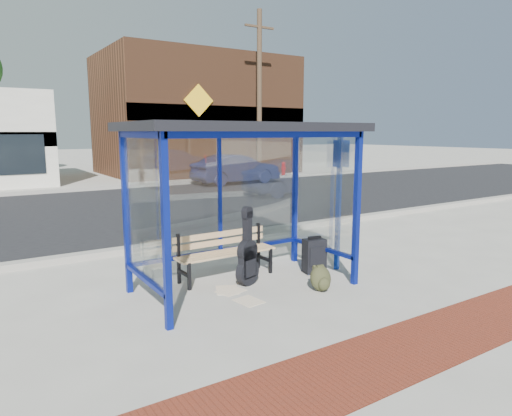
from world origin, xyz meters
TOP-DOWN VIEW (x-y plane):
  - ground at (0.00, 0.00)m, footprint 120.00×120.00m
  - brick_paver_strip at (0.00, -2.60)m, footprint 60.00×1.00m
  - curb_near at (0.00, 2.90)m, footprint 60.00×0.25m
  - street_asphalt at (0.00, 8.00)m, footprint 60.00×10.00m
  - curb_far at (0.00, 13.10)m, footprint 60.00×0.25m
  - far_sidewalk at (0.00, 15.00)m, footprint 60.00×4.00m
  - bus_shelter at (0.00, 0.07)m, footprint 3.30×1.80m
  - storefront_brown at (8.00, 18.49)m, footprint 10.00×7.08m
  - tree_right at (12.50, 22.00)m, footprint 3.60×3.60m
  - utility_pole_east at (9.00, 13.40)m, footprint 1.60×0.24m
  - bench at (-0.01, 0.61)m, footprint 1.66×0.44m
  - guitar_bag at (0.10, 0.09)m, footprint 0.43×0.24m
  - suitcase at (1.35, 0.02)m, footprint 0.39×0.29m
  - backpack at (0.86, -0.72)m, footprint 0.36×0.34m
  - sign_post at (1.81, -0.03)m, footprint 0.14×0.28m
  - newspaper_a at (-0.27, 0.05)m, footprint 0.46×0.50m
  - newspaper_b at (-0.24, -0.50)m, footprint 0.35×0.42m
  - newspaper_c at (-0.25, -0.02)m, footprint 0.45×0.39m
  - parked_car at (6.89, 12.07)m, footprint 4.05×1.61m
  - fire_hydrant at (10.86, 13.91)m, footprint 0.33×0.22m

SIDE VIEW (x-z plane):
  - ground at x=0.00m, z-range 0.00..0.00m
  - street_asphalt at x=0.00m, z-range 0.00..0.00m
  - newspaper_b at x=-0.24m, z-range 0.00..0.01m
  - newspaper_c at x=-0.25m, z-range 0.00..0.01m
  - newspaper_a at x=-0.27m, z-range 0.00..0.01m
  - far_sidewalk at x=0.00m, z-range 0.00..0.01m
  - brick_paver_strip at x=0.00m, z-range 0.00..0.01m
  - curb_near at x=0.00m, z-range 0.00..0.12m
  - curb_far at x=0.00m, z-range 0.00..0.12m
  - backpack at x=0.86m, z-range -0.01..0.37m
  - suitcase at x=1.35m, z-range -0.02..0.59m
  - fire_hydrant at x=10.86m, z-range 0.03..0.77m
  - guitar_bag at x=0.10m, z-range -0.15..0.98m
  - bench at x=-0.01m, z-range 0.05..0.83m
  - parked_car at x=6.89m, z-range 0.00..1.31m
  - sign_post at x=1.81m, z-range 0.15..2.48m
  - bus_shelter at x=0.00m, z-range 0.86..3.28m
  - storefront_brown at x=8.00m, z-range 0.00..6.40m
  - utility_pole_east at x=9.00m, z-range 0.11..8.11m
  - tree_right at x=12.50m, z-range 1.94..8.97m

